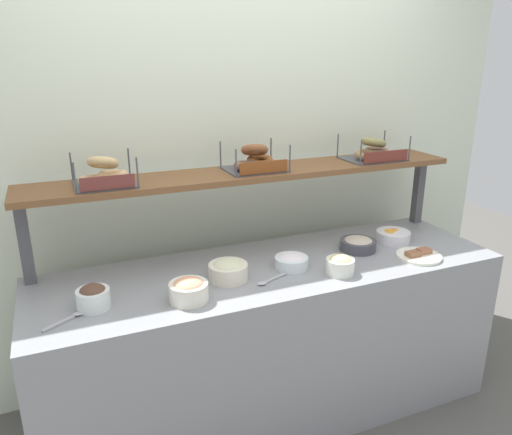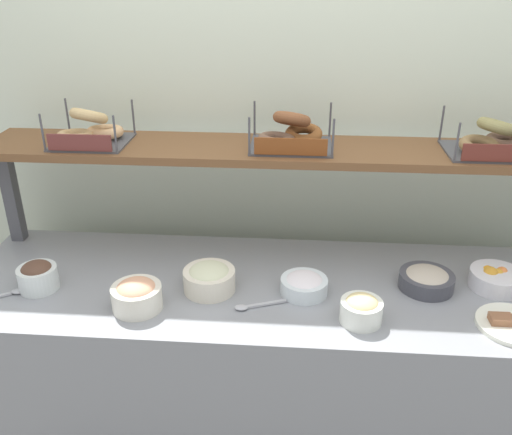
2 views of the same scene
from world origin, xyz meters
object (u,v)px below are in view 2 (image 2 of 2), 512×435
at_px(bowl_cream_cheese, 304,284).
at_px(bowl_chocolate_spread, 38,276).
at_px(bowl_potato_salad, 209,278).
at_px(bowl_tuna_salad, 427,279).
at_px(bagel_basket_cinnamon_raisin, 291,134).
at_px(bowl_egg_salad, 361,309).
at_px(bagel_basket_plain, 90,131).
at_px(serving_spoon_near_plate, 253,306).
at_px(bowl_fruit_salad, 496,279).
at_px(bagel_basket_everything, 494,141).
at_px(serving_spoon_by_edge, 5,294).
at_px(bowl_lox_spread, 137,295).

relative_size(bowl_cream_cheese, bowl_chocolate_spread, 1.21).
distance_m(bowl_potato_salad, bowl_cream_cheese, 0.33).
relative_size(bowl_tuna_salad, bagel_basket_cinnamon_raisin, 0.64).
xyz_separation_m(bowl_tuna_salad, bowl_egg_salad, (-0.25, -0.22, 0.01)).
relative_size(bowl_chocolate_spread, bagel_basket_plain, 0.50).
bearing_deg(bowl_chocolate_spread, serving_spoon_near_plate, -4.49).
height_order(bowl_cream_cheese, bowl_fruit_salad, bowl_fruit_salad).
relative_size(bagel_basket_plain, bagel_basket_everything, 0.82).
xyz_separation_m(bowl_chocolate_spread, bagel_basket_cinnamon_raisin, (0.87, 0.36, 0.43)).
bearing_deg(bowl_tuna_salad, bagel_basket_cinnamon_raisin, 153.42).
bearing_deg(bowl_potato_salad, bowl_tuna_salad, 5.41).
height_order(bowl_egg_salad, bagel_basket_cinnamon_raisin, bagel_basket_cinnamon_raisin).
height_order(bowl_chocolate_spread, bowl_fruit_salad, bowl_chocolate_spread).
xyz_separation_m(bowl_chocolate_spread, serving_spoon_by_edge, (-0.10, -0.06, -0.05)).
bearing_deg(bowl_potato_salad, serving_spoon_by_edge, -172.22).
bearing_deg(bagel_basket_cinnamon_raisin, bowl_tuna_salad, -26.58).
distance_m(bowl_potato_salad, bowl_lox_spread, 0.26).
relative_size(bowl_potato_salad, bagel_basket_everything, 0.55).
relative_size(bowl_cream_cheese, bagel_basket_everything, 0.50).
xyz_separation_m(bowl_egg_salad, bagel_basket_plain, (-1.00, 0.45, 0.43)).
height_order(bowl_cream_cheese, bowl_tuna_salad, same).
distance_m(bowl_chocolate_spread, serving_spoon_near_plate, 0.77).
height_order(bowl_cream_cheese, bowl_chocolate_spread, bowl_chocolate_spread).
relative_size(bowl_lox_spread, bagel_basket_cinnamon_raisin, 0.56).
height_order(serving_spoon_near_plate, bagel_basket_plain, bagel_basket_plain).
distance_m(bowl_tuna_salad, bowl_egg_salad, 0.33).
distance_m(bowl_cream_cheese, bowl_lox_spread, 0.57).
relative_size(bowl_chocolate_spread, bowl_fruit_salad, 0.73).
bearing_deg(serving_spoon_by_edge, bowl_lox_spread, -3.79).
bearing_deg(bowl_potato_salad, serving_spoon_near_plate, -31.46).
distance_m(bowl_tuna_salad, bagel_basket_everything, 0.55).
xyz_separation_m(bowl_lox_spread, serving_spoon_by_edge, (-0.48, 0.03, -0.04)).
height_order(bowl_fruit_salad, serving_spoon_near_plate, bowl_fruit_salad).
height_order(bowl_chocolate_spread, bagel_basket_plain, bagel_basket_plain).
xyz_separation_m(bowl_tuna_salad, bagel_basket_plain, (-1.25, 0.24, 0.44)).
relative_size(bowl_egg_salad, serving_spoon_by_edge, 0.84).
distance_m(bowl_egg_salad, bagel_basket_everything, 0.78).
relative_size(bowl_chocolate_spread, bagel_basket_everything, 0.41).
bearing_deg(serving_spoon_near_plate, bowl_chocolate_spread, 175.51).
relative_size(bowl_egg_salad, serving_spoon_near_plate, 0.78).
xyz_separation_m(bowl_potato_salad, bagel_basket_everything, (0.99, 0.31, 0.43)).
bearing_deg(bagel_basket_cinnamon_raisin, serving_spoon_near_plate, -104.36).
bearing_deg(serving_spoon_near_plate, bagel_basket_everything, 26.05).
bearing_deg(bowl_chocolate_spread, bagel_basket_everything, 12.21).
relative_size(bowl_lox_spread, bowl_egg_salad, 1.23).
bearing_deg(bagel_basket_plain, bagel_basket_everything, -0.06).
xyz_separation_m(bowl_tuna_salad, bagel_basket_everything, (0.22, 0.23, 0.44)).
bearing_deg(bowl_fruit_salad, bowl_lox_spread, -169.70).
bearing_deg(bowl_chocolate_spread, bowl_lox_spread, -13.25).
distance_m(bowl_lox_spread, bagel_basket_cinnamon_raisin, 0.79).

